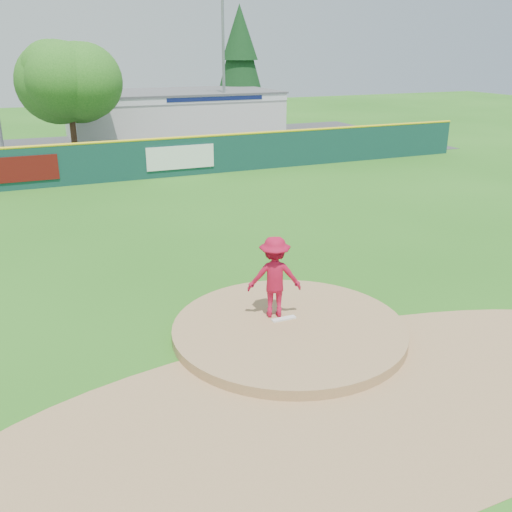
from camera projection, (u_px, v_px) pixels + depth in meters
name	position (u px, v px, depth m)	size (l,w,h in m)	color
ground	(289.00, 334.00, 13.50)	(120.00, 120.00, 0.00)	#286B19
pitchers_mound	(289.00, 334.00, 13.50)	(5.50, 5.50, 0.50)	#9E774C
pitching_rubber	(284.00, 319.00, 13.66)	(0.60, 0.15, 0.04)	white
infield_dirt_arc	(358.00, 402.00, 10.90)	(15.40, 15.40, 0.01)	#9E774C
parking_lot	(105.00, 152.00, 36.81)	(44.00, 16.00, 0.02)	#38383A
pitcher	(274.00, 277.00, 13.57)	(1.29, 0.74, 2.00)	#AA0E2F
van	(184.00, 150.00, 33.83)	(1.99, 4.31, 1.20)	white
pool_building_grp	(173.00, 114.00, 42.75)	(15.20, 8.20, 3.31)	silver
fence_banners	(104.00, 163.00, 28.10)	(11.46, 0.04, 1.20)	#5E100D
outfield_fence	(132.00, 159.00, 28.66)	(40.00, 0.14, 2.07)	#123A36
deciduous_tree	(68.00, 81.00, 32.77)	(5.60, 5.60, 7.36)	#382314
conifer_tree	(240.00, 58.00, 47.44)	(4.40, 4.40, 9.50)	#382314
light_pole_right	(223.00, 60.00, 39.93)	(1.75, 0.25, 10.00)	gray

